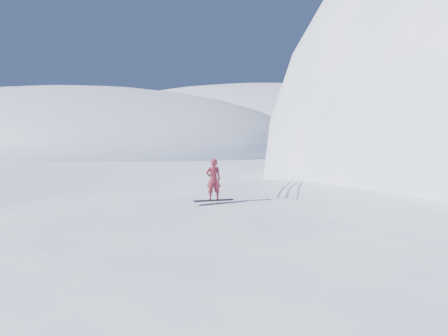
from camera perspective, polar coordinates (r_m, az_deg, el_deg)
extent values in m
plane|color=white|center=(13.68, 10.71, -16.02)|extent=(400.00, 400.00, 0.00)
ellipsoid|color=white|center=(16.34, 16.44, -12.45)|extent=(36.00, 28.00, 4.80)
ellipsoid|color=white|center=(102.61, -22.59, 2.78)|extent=(120.00, 70.00, 28.00)
ellipsoid|color=white|center=(129.70, 3.29, 3.84)|extent=(140.00, 90.00, 36.00)
ellipsoid|color=white|center=(13.32, -9.09, -16.63)|extent=(6.00, 5.40, 0.80)
ellipsoid|color=white|center=(19.66, 8.55, -9.09)|extent=(7.00, 6.30, 1.00)
cube|color=black|center=(14.57, -1.51, -4.65)|extent=(1.34, 1.11, 0.02)
imported|color=maroon|center=(14.44, -1.51, -1.64)|extent=(0.66, 0.62, 1.52)
ellipsoid|color=white|center=(72.37, -20.98, 1.64)|extent=(9.26, 7.41, 6.48)
cube|color=silver|center=(18.38, 8.36, -2.43)|extent=(1.04, 5.93, 0.04)
cube|color=silver|center=(18.30, 9.37, -2.49)|extent=(1.04, 5.93, 0.04)
cube|color=silver|center=(18.23, 10.44, -2.54)|extent=(1.21, 5.90, 0.04)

